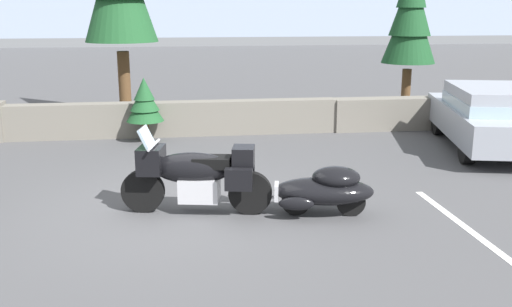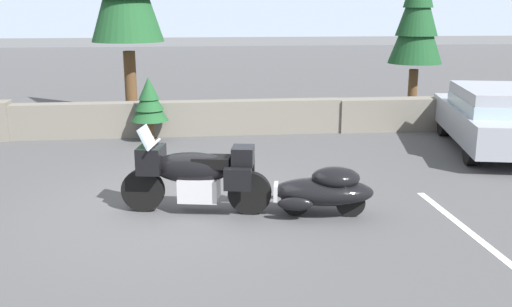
{
  "view_description": "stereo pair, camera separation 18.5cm",
  "coord_description": "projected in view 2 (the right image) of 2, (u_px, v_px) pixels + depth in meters",
  "views": [
    {
      "loc": [
        0.07,
        -8.66,
        3.05
      ],
      "look_at": [
        1.26,
        0.01,
        0.85
      ],
      "focal_mm": 40.6,
      "sensor_mm": 36.0,
      "label": 1
    },
    {
      "loc": [
        0.26,
        -8.68,
        3.05
      ],
      "look_at": [
        1.26,
        0.01,
        0.85
      ],
      "focal_mm": 40.6,
      "sensor_mm": 36.0,
      "label": 2
    }
  ],
  "objects": [
    {
      "name": "parking_stripe_marker",
      "position": [
        470.0,
        233.0,
        8.09
      ],
      "size": [
        0.12,
        3.6,
        0.01
      ],
      "primitive_type": "cube",
      "color": "silver",
      "rests_on": "ground"
    },
    {
      "name": "pine_sapling_near",
      "position": [
        149.0,
        101.0,
        13.46
      ],
      "size": [
        0.87,
        0.87,
        1.51
      ],
      "color": "brown",
      "rests_on": "ground"
    },
    {
      "name": "ground_plane",
      "position": [
        177.0,
        208.0,
        9.08
      ],
      "size": [
        80.0,
        80.0,
        0.0
      ],
      "primitive_type": "plane",
      "color": "#4C4C4F"
    },
    {
      "name": "touring_motorcycle",
      "position": [
        195.0,
        173.0,
        8.77
      ],
      "size": [
        2.29,
        1.01,
        1.33
      ],
      "color": "black",
      "rests_on": "ground"
    },
    {
      "name": "stone_guard_wall",
      "position": [
        166.0,
        118.0,
        14.18
      ],
      "size": [
        24.0,
        0.56,
        0.92
      ],
      "color": "slate",
      "rests_on": "ground"
    },
    {
      "name": "sedan_at_right_edge",
      "position": [
        496.0,
        116.0,
        12.6
      ],
      "size": [
        2.81,
        4.8,
        1.41
      ],
      "color": "black",
      "rests_on": "ground"
    },
    {
      "name": "car_shaped_trailer",
      "position": [
        324.0,
        190.0,
        8.67
      ],
      "size": [
        2.23,
        0.99,
        0.76
      ],
      "color": "black",
      "rests_on": "ground"
    },
    {
      "name": "pine_tree_secondary",
      "position": [
        418.0,
        13.0,
        16.24
      ],
      "size": [
        1.52,
        1.52,
        4.67
      ],
      "color": "brown",
      "rests_on": "ground"
    }
  ]
}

